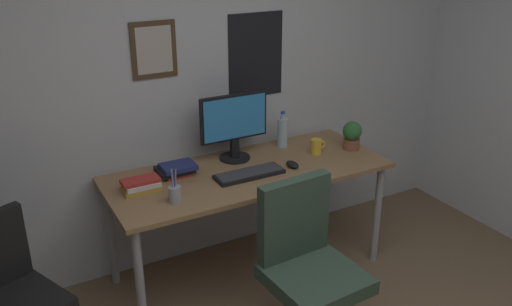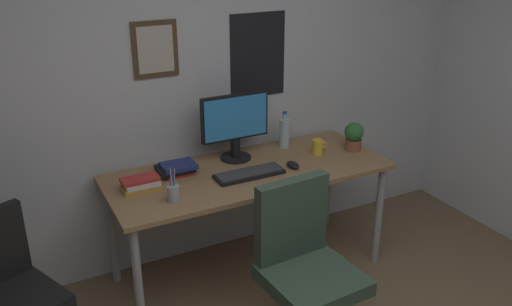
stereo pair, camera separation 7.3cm
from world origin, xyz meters
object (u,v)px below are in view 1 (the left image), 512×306
object	(u,v)px
office_chair	(307,261)
potted_plant	(352,135)
monitor	(234,124)
coffee_mug_near	(316,146)
computer_mouse	(293,164)
book_stack_left	(176,169)
side_chair	(6,293)
water_bottle	(283,132)
book_stack_right	(141,185)
pen_cup	(175,193)
keyboard	(249,174)

from	to	relation	value
office_chair	potted_plant	size ratio (longest dim) A/B	4.87
monitor	coffee_mug_near	distance (m)	0.58
office_chair	computer_mouse	size ratio (longest dim) A/B	8.64
monitor	book_stack_left	size ratio (longest dim) A/B	2.04
side_chair	water_bottle	bearing A→B (deg)	14.38
side_chair	book_stack_right	world-z (taller)	side_chair
monitor	pen_cup	bearing A→B (deg)	-145.11
water_bottle	potted_plant	distance (m)	0.47
office_chair	water_bottle	xyz separation A→B (m)	(0.44, 0.98, 0.32)
coffee_mug_near	book_stack_left	size ratio (longest dim) A/B	0.49
office_chair	potted_plant	xyz separation A→B (m)	(0.83, 0.71, 0.32)
monitor	computer_mouse	world-z (taller)	monitor
potted_plant	book_stack_left	xyz separation A→B (m)	(-1.20, 0.17, -0.07)
book_stack_left	monitor	bearing A→B (deg)	7.68
water_bottle	coffee_mug_near	distance (m)	0.26
water_bottle	computer_mouse	bearing A→B (deg)	-110.79
office_chair	coffee_mug_near	size ratio (longest dim) A/B	8.66
water_bottle	monitor	bearing A→B (deg)	-175.12
book_stack_left	potted_plant	bearing A→B (deg)	-8.26
computer_mouse	coffee_mug_near	distance (m)	0.28
side_chair	book_stack_right	bearing A→B (deg)	19.29
pen_cup	book_stack_left	xyz separation A→B (m)	(0.14, 0.33, -0.02)
side_chair	coffee_mug_near	world-z (taller)	side_chair
potted_plant	book_stack_right	bearing A→B (deg)	177.44
pen_cup	monitor	bearing A→B (deg)	34.89
keyboard	coffee_mug_near	size ratio (longest dim) A/B	3.92
monitor	water_bottle	distance (m)	0.41
computer_mouse	potted_plant	distance (m)	0.52
office_chair	monitor	world-z (taller)	monitor
side_chair	coffee_mug_near	distance (m)	2.02
book_stack_left	book_stack_right	distance (m)	0.28
book_stack_left	keyboard	bearing A→B (deg)	-30.35
side_chair	pen_cup	bearing A→B (deg)	3.19
office_chair	book_stack_right	xyz separation A→B (m)	(-0.63, 0.78, 0.25)
side_chair	book_stack_left	distance (m)	1.14
monitor	keyboard	distance (m)	0.36
water_bottle	potted_plant	bearing A→B (deg)	-34.29
keyboard	book_stack_left	xyz separation A→B (m)	(-0.38, 0.22, 0.03)
coffee_mug_near	pen_cup	bearing A→B (deg)	-169.14
computer_mouse	book_stack_right	xyz separation A→B (m)	(-0.94, 0.13, 0.02)
computer_mouse	pen_cup	world-z (taller)	pen_cup
side_chair	book_stack_right	distance (m)	0.88
monitor	keyboard	size ratio (longest dim) A/B	1.07
water_bottle	pen_cup	distance (m)	1.04
coffee_mug_near	potted_plant	bearing A→B (deg)	-10.43
side_chair	keyboard	xyz separation A→B (m)	(1.43, 0.16, 0.26)
office_chair	book_stack_right	bearing A→B (deg)	128.75
side_chair	keyboard	size ratio (longest dim) A/B	2.03
coffee_mug_near	potted_plant	distance (m)	0.26
coffee_mug_near	side_chair	bearing A→B (deg)	-172.61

